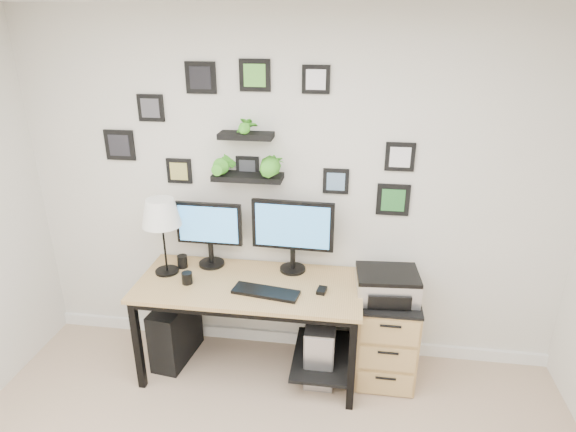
% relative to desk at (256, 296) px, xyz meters
% --- Properties ---
extents(room, '(4.00, 4.00, 4.00)m').
position_rel_desk_xyz_m(room, '(0.21, 0.32, -0.58)').
color(room, tan).
rests_on(room, ground).
extents(desk, '(1.60, 0.70, 0.75)m').
position_rel_desk_xyz_m(desk, '(0.00, 0.00, 0.00)').
color(desk, tan).
rests_on(desk, ground).
extents(monitor_left, '(0.50, 0.20, 0.51)m').
position_rel_desk_xyz_m(monitor_left, '(-0.38, 0.19, 0.42)').
color(monitor_left, black).
rests_on(monitor_left, desk).
extents(monitor_right, '(0.60, 0.20, 0.55)m').
position_rel_desk_xyz_m(monitor_right, '(0.24, 0.19, 0.45)').
color(monitor_right, black).
rests_on(monitor_right, desk).
extents(keyboard, '(0.47, 0.21, 0.02)m').
position_rel_desk_xyz_m(keyboard, '(0.11, -0.16, 0.14)').
color(keyboard, black).
rests_on(keyboard, desk).
extents(mouse, '(0.07, 0.10, 0.03)m').
position_rel_desk_xyz_m(mouse, '(0.48, -0.08, 0.14)').
color(mouse, black).
rests_on(mouse, desk).
extents(table_lamp, '(0.28, 0.28, 0.57)m').
position_rel_desk_xyz_m(table_lamp, '(-0.67, 0.04, 0.58)').
color(table_lamp, black).
rests_on(table_lamp, desk).
extents(mug, '(0.08, 0.08, 0.09)m').
position_rel_desk_xyz_m(mug, '(-0.47, -0.10, 0.17)').
color(mug, black).
rests_on(mug, desk).
extents(pen_cup, '(0.08, 0.08, 0.10)m').
position_rel_desk_xyz_m(pen_cup, '(-0.58, 0.13, 0.17)').
color(pen_cup, black).
rests_on(pen_cup, desk).
extents(pc_tower_black, '(0.28, 0.51, 0.48)m').
position_rel_desk_xyz_m(pc_tower_black, '(-0.65, 0.02, -0.38)').
color(pc_tower_black, black).
rests_on(pc_tower_black, ground).
extents(pc_tower_grey, '(0.21, 0.48, 0.48)m').
position_rel_desk_xyz_m(pc_tower_grey, '(0.48, 0.01, -0.39)').
color(pc_tower_grey, gray).
rests_on(pc_tower_grey, ground).
extents(file_cabinet, '(0.43, 0.53, 0.67)m').
position_rel_desk_xyz_m(file_cabinet, '(0.96, 0.06, -0.29)').
color(file_cabinet, tan).
rests_on(file_cabinet, ground).
extents(printer, '(0.45, 0.37, 0.19)m').
position_rel_desk_xyz_m(printer, '(0.93, 0.05, 0.14)').
color(printer, silver).
rests_on(printer, file_cabinet).
extents(wall_decor, '(2.25, 0.18, 1.06)m').
position_rel_desk_xyz_m(wall_decor, '(-0.06, 0.26, 1.04)').
color(wall_decor, black).
rests_on(wall_decor, ground).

